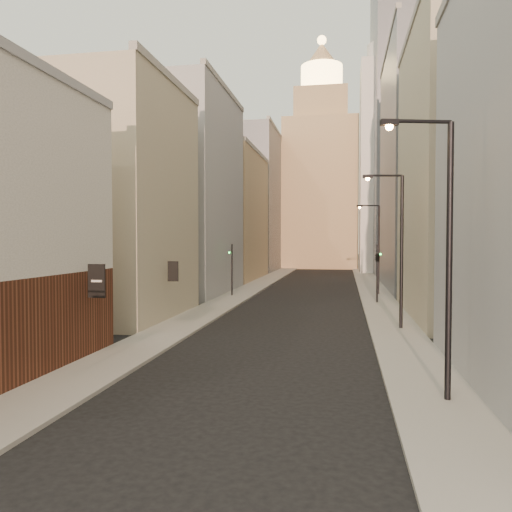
{
  "coord_description": "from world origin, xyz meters",
  "views": [
    {
      "loc": [
        3.48,
        -6.44,
        5.43
      ],
      "look_at": [
        -1.29,
        20.56,
        4.53
      ],
      "focal_mm": 35.0,
      "sensor_mm": 36.0,
      "label": 1
    }
  ],
  "objects": [
    {
      "name": "sidewalk_left",
      "position": [
        -6.5,
        55.0,
        0.07
      ],
      "size": [
        3.0,
        140.0,
        0.15
      ],
      "primitive_type": "cube",
      "color": "gray",
      "rests_on": "ground"
    },
    {
      "name": "streetlamp_far",
      "position": [
        6.58,
        43.34,
        5.02
      ],
      "size": [
        2.23,
        0.87,
        8.79
      ],
      "rotation": [
        0.0,
        0.0,
        0.31
      ],
      "color": "black",
      "rests_on": "ground"
    },
    {
      "name": "left_bldg_grey",
      "position": [
        -12.0,
        42.0,
        10.0
      ],
      "size": [
        8.0,
        16.0,
        20.0
      ],
      "primitive_type": "cube",
      "color": "#96969B",
      "rests_on": "ground"
    },
    {
      "name": "white_tower",
      "position": [
        10.0,
        78.0,
        18.61
      ],
      "size": [
        8.0,
        8.0,
        41.5
      ],
      "color": "silver",
      "rests_on": "ground"
    },
    {
      "name": "clock_tower",
      "position": [
        -1.0,
        92.0,
        17.63
      ],
      "size": [
        14.0,
        14.0,
        44.9
      ],
      "color": "tan",
      "rests_on": "ground"
    },
    {
      "name": "left_bldg_beige",
      "position": [
        -12.0,
        26.0,
        8.0
      ],
      "size": [
        8.0,
        12.0,
        16.0
      ],
      "primitive_type": "cube",
      "color": "#B4A88E",
      "rests_on": "ground"
    },
    {
      "name": "right_bldg_beige",
      "position": [
        12.0,
        30.0,
        10.0
      ],
      "size": [
        8.0,
        16.0,
        20.0
      ],
      "primitive_type": "cube",
      "color": "#B4A88E",
      "rests_on": "ground"
    },
    {
      "name": "right_bldg_wingrid",
      "position": [
        12.0,
        50.0,
        13.0
      ],
      "size": [
        8.0,
        20.0,
        26.0
      ],
      "primitive_type": "cube",
      "color": "gray",
      "rests_on": "ground"
    },
    {
      "name": "left_bldg_wingrid",
      "position": [
        -12.0,
        80.0,
        12.0
      ],
      "size": [
        8.0,
        20.0,
        24.0
      ],
      "primitive_type": "cube",
      "color": "gray",
      "rests_on": "ground"
    },
    {
      "name": "streetlamp_mid",
      "position": [
        6.62,
        24.21,
        5.3
      ],
      "size": [
        2.42,
        0.63,
        9.28
      ],
      "rotation": [
        0.0,
        0.0,
        0.18
      ],
      "color": "black",
      "rests_on": "ground"
    },
    {
      "name": "left_bldg_tan",
      "position": [
        -12.0,
        60.0,
        8.5
      ],
      "size": [
        8.0,
        18.0,
        17.0
      ],
      "primitive_type": "cube",
      "color": "tan",
      "rests_on": "ground"
    },
    {
      "name": "traffic_light_left",
      "position": [
        -6.96,
        39.48,
        3.4
      ],
      "size": [
        0.54,
        0.42,
        5.0
      ],
      "rotation": [
        0.0,
        0.0,
        3.34
      ],
      "color": "black",
      "rests_on": "ground"
    },
    {
      "name": "sidewalk_right",
      "position": [
        6.5,
        55.0,
        0.07
      ],
      "size": [
        3.0,
        140.0,
        0.15
      ],
      "primitive_type": "cube",
      "color": "gray",
      "rests_on": "ground"
    },
    {
      "name": "traffic_light_right",
      "position": [
        6.25,
        36.52,
        3.78
      ],
      "size": [
        0.7,
        0.7,
        5.0
      ],
      "rotation": [
        0.0,
        0.0,
        3.48
      ],
      "color": "black",
      "rests_on": "ground"
    },
    {
      "name": "streetlamp_near",
      "position": [
        6.65,
        10.66,
        5.32
      ],
      "size": [
        2.39,
        0.81,
        9.31
      ],
      "rotation": [
        0.0,
        0.0,
        0.26
      ],
      "color": "black",
      "rests_on": "ground"
    },
    {
      "name": "highrise",
      "position": [
        18.0,
        78.0,
        25.66
      ],
      "size": [
        21.0,
        23.0,
        51.2
      ],
      "color": "gray",
      "rests_on": "ground"
    }
  ]
}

